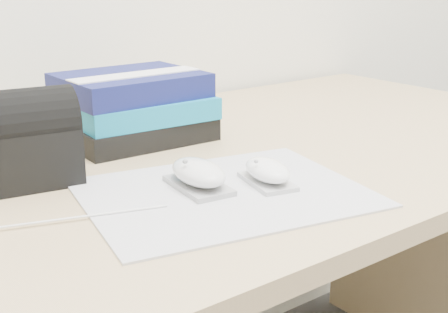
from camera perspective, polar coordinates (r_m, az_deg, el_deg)
desk at (r=1.19m, az=-3.69°, el=-9.96°), size 1.60×0.80×0.73m
mousepad at (r=0.87m, az=-0.02°, el=-3.35°), size 0.43×0.37×0.00m
mouse_rear at (r=0.88m, az=-2.37°, el=-1.66°), size 0.07×0.12×0.05m
mouse_front at (r=0.90m, az=4.00°, el=-1.43°), size 0.08×0.11×0.04m
usb_cable at (r=0.80m, az=-13.49°, el=-5.46°), size 0.23×0.07×0.00m
book_stack at (r=1.14m, az=-8.25°, el=4.51°), size 0.26×0.21×0.12m
pouch at (r=0.94m, az=-17.82°, el=1.57°), size 0.16×0.12×0.14m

